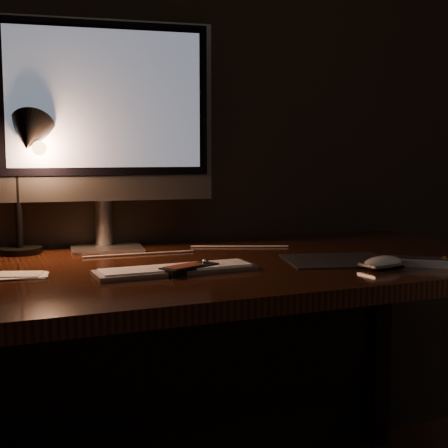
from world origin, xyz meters
name	(u,v)px	position (x,y,z in m)	size (l,w,h in m)	color
desk	(201,308)	(0.00, 1.93, 0.62)	(1.60, 0.75, 0.75)	#32170B
monitor	(104,116)	(-0.19, 2.17, 1.12)	(0.60, 0.20, 0.63)	silver
keyboard	(176,269)	(-0.12, 1.78, 0.76)	(0.37, 0.10, 0.01)	silver
mousepad	(338,260)	(0.31, 1.77, 0.75)	(0.26, 0.21, 0.00)	black
mouse	(383,264)	(0.35, 1.63, 0.76)	(0.11, 0.06, 0.02)	white
media_remote	(189,269)	(-0.09, 1.76, 0.76)	(0.15, 0.10, 0.03)	black
tv_remote	(420,262)	(0.45, 1.63, 0.76)	(0.17, 0.15, 0.02)	gray
papers	(20,275)	(-0.45, 1.86, 0.75)	(0.12, 0.08, 0.01)	white
desk_lamp	(28,156)	(-0.40, 2.16, 1.01)	(0.18, 0.20, 0.39)	black
cable	(193,251)	(0.02, 2.05, 0.75)	(0.01, 0.01, 0.58)	white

